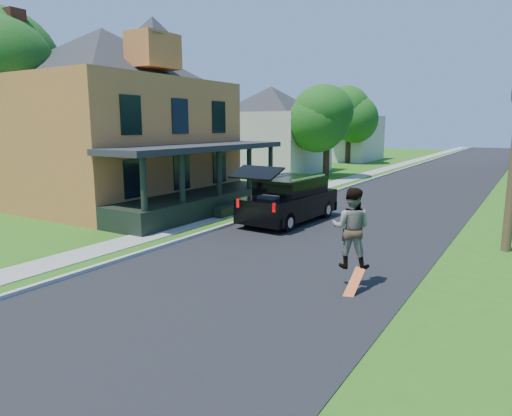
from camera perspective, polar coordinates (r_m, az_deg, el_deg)
The scene contains 13 objects.
ground at distance 12.79m, azimuth 0.51°, elevation -7.95°, with size 140.00×140.00×0.00m, color #2D5F13.
street at distance 31.28m, azimuth 19.93°, elevation 2.38°, with size 8.00×120.00×0.02m, color black.
curb at distance 32.34m, azimuth 12.91°, elevation 2.98°, with size 0.15×120.00×0.12m, color #A3A29E.
sidewalk at distance 32.87m, azimuth 10.35°, elevation 3.19°, with size 1.30×120.00×0.03m, color gray.
front_walk at distance 23.11m, azimuth -11.98°, elevation 0.13°, with size 6.50×1.20×0.03m, color gray.
main_house at distance 25.17m, azimuth -17.99°, elevation 11.94°, with size 15.56×15.56×10.10m.
neighbor_house_mid at distance 39.67m, azimuth 1.90°, elevation 10.62°, with size 12.78×12.78×8.30m.
neighbor_house_far at distance 54.13m, azimuth 10.53°, elevation 10.39°, with size 12.78×12.78×8.30m.
black_suv at distance 19.01m, azimuth 4.17°, elevation 1.07°, with size 2.33×5.44×2.49m.
skateboarder at distance 11.54m, azimuth 11.80°, elevation -2.46°, with size 1.13×0.97×2.02m.
skateboard at distance 11.35m, azimuth 12.13°, elevation -9.35°, with size 0.32×0.72×0.68m.
tree_left_mid at distance 35.67m, azimuth 8.91°, elevation 11.56°, with size 5.35×5.45×7.30m.
tree_left_far at distance 49.57m, azimuth 11.56°, elevation 11.64°, with size 5.98×5.69×8.02m.
Camera 1 is at (6.30, -10.37, 4.02)m, focal length 32.00 mm.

